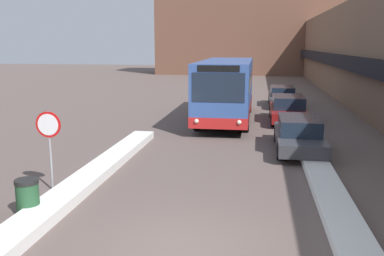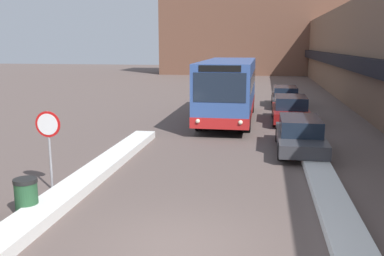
{
  "view_description": "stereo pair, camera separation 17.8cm",
  "coord_description": "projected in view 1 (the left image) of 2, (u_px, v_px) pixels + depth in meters",
  "views": [
    {
      "loc": [
        1.53,
        -8.21,
        4.22
      ],
      "look_at": [
        -0.67,
        5.94,
        1.42
      ],
      "focal_mm": 40.0,
      "sensor_mm": 36.0,
      "label": 1
    },
    {
      "loc": [
        1.71,
        -8.18,
        4.22
      ],
      "look_at": [
        -0.67,
        5.94,
        1.42
      ],
      "focal_mm": 40.0,
      "sensor_mm": 36.0,
      "label": 2
    }
  ],
  "objects": [
    {
      "name": "city_bus",
      "position": [
        226.0,
        88.0,
        23.84
      ],
      "size": [
        2.71,
        10.15,
        3.36
      ],
      "color": "#335193",
      "rests_on": "ground_plane"
    },
    {
      "name": "trash_bin",
      "position": [
        28.0,
        198.0,
        10.63
      ],
      "size": [
        0.59,
        0.59,
        0.95
      ],
      "color": "#234C2D",
      "rests_on": "ground_plane"
    },
    {
      "name": "snow_bank_right",
      "position": [
        349.0,
        235.0,
        9.36
      ],
      "size": [
        0.9,
        14.77,
        0.24
      ],
      "color": "silver",
      "rests_on": "ground_plane"
    },
    {
      "name": "parked_car_middle",
      "position": [
        288.0,
        109.0,
        23.58
      ],
      "size": [
        1.93,
        4.75,
        1.44
      ],
      "color": "maroon",
      "rests_on": "ground_plane"
    },
    {
      "name": "building_backdrop_far",
      "position": [
        249.0,
        27.0,
        61.27
      ],
      "size": [
        26.0,
        8.0,
        13.24
      ],
      "color": "brown",
      "rests_on": "ground_plane"
    },
    {
      "name": "parked_car_front",
      "position": [
        299.0,
        134.0,
        17.18
      ],
      "size": [
        1.82,
        4.82,
        1.35
      ],
      "color": "#38383D",
      "rests_on": "ground_plane"
    },
    {
      "name": "stop_sign",
      "position": [
        49.0,
        134.0,
        12.29
      ],
      "size": [
        0.76,
        0.08,
        2.35
      ],
      "color": "gray",
      "rests_on": "ground_plane"
    },
    {
      "name": "parked_car_back",
      "position": [
        282.0,
        96.0,
        29.74
      ],
      "size": [
        1.81,
        4.78,
        1.35
      ],
      "color": "#38383D",
      "rests_on": "ground_plane"
    },
    {
      "name": "building_row_right",
      "position": [
        380.0,
        53.0,
        30.08
      ],
      "size": [
        5.5,
        60.0,
        7.24
      ],
      "color": "brown",
      "rests_on": "ground_plane"
    },
    {
      "name": "snow_bank_left",
      "position": [
        64.0,
        197.0,
        11.59
      ],
      "size": [
        0.9,
        16.72,
        0.3
      ],
      "color": "silver",
      "rests_on": "ground_plane"
    },
    {
      "name": "ground_plane",
      "position": [
        180.0,
        248.0,
        9.0
      ],
      "size": [
        160.0,
        160.0,
        0.0
      ],
      "primitive_type": "plane",
      "color": "brown"
    }
  ]
}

